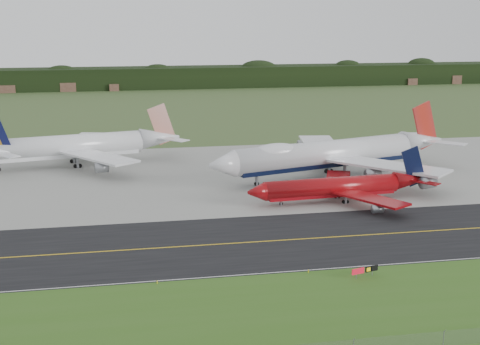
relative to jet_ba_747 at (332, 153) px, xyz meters
name	(u,v)px	position (x,y,z in m)	size (l,w,h in m)	color
ground	(296,232)	(-21.42, -43.15, -6.18)	(600.00, 600.00, 0.00)	#364C23
grass_verge	(361,308)	(-21.42, -78.15, -6.18)	(400.00, 30.00, 0.01)	#355F1C
taxiway	(302,239)	(-21.42, -47.15, -6.17)	(400.00, 32.00, 0.02)	black
apron	(246,173)	(-21.42, 7.85, -6.17)	(400.00, 78.00, 0.01)	gray
taxiway_centreline	(302,239)	(-21.42, -47.15, -6.15)	(400.00, 0.40, 0.00)	gold
taxiway_edge_line	(328,269)	(-21.42, -62.65, -6.15)	(400.00, 0.25, 0.00)	silver
perimeter_fence	(399,343)	(-21.42, -91.15, -5.08)	(320.00, 0.10, 320.00)	slate
horizon_treeline	(172,78)	(-21.42, 230.61, -0.71)	(700.00, 25.00, 12.00)	black
jet_ba_747	(332,153)	(0.00, 0.00, 0.00)	(70.98, 57.51, 18.16)	silver
jet_red_737	(341,187)	(-5.40, -22.97, -2.92)	(43.76, 35.59, 11.81)	maroon
jet_star_tail	(74,146)	(-66.71, 26.18, -0.74)	(61.67, 50.86, 16.34)	silver
taxiway_sign	(365,270)	(-16.68, -67.13, -5.01)	(4.86, 1.48, 1.66)	slate
edge_marker_left	(157,282)	(-49.72, -63.65, -5.93)	(0.16, 0.16, 0.50)	yellow
edge_marker_center	(308,271)	(-25.05, -63.65, -5.93)	(0.16, 0.16, 0.50)	yellow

